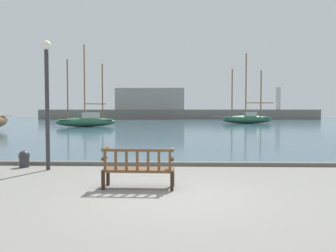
{
  "coord_description": "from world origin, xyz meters",
  "views": [
    {
      "loc": [
        0.16,
        -6.64,
        1.74
      ],
      "look_at": [
        -0.37,
        10.0,
        1.0
      ],
      "focal_mm": 35.0,
      "sensor_mm": 36.0,
      "label": 1
    }
  ],
  "objects_px": {
    "park_bench": "(139,168)",
    "lamp_post": "(47,91)",
    "sailboat_mid_starboard": "(247,118)",
    "mooring_bollard": "(24,158)",
    "sailboat_outer_port": "(87,120)"
  },
  "relations": [
    {
      "from": "park_bench",
      "to": "sailboat_mid_starboard",
      "type": "xyz_separation_m",
      "value": [
        10.3,
        37.73,
        0.4
      ]
    },
    {
      "from": "park_bench",
      "to": "sailboat_outer_port",
      "type": "relative_size",
      "value": 0.18
    },
    {
      "from": "lamp_post",
      "to": "park_bench",
      "type": "bearing_deg",
      "value": -37.02
    },
    {
      "from": "sailboat_outer_port",
      "to": "mooring_bollard",
      "type": "distance_m",
      "value": 25.56
    },
    {
      "from": "park_bench",
      "to": "mooring_bollard",
      "type": "distance_m",
      "value": 4.76
    },
    {
      "from": "mooring_bollard",
      "to": "lamp_post",
      "type": "bearing_deg",
      "value": -25.4
    },
    {
      "from": "park_bench",
      "to": "lamp_post",
      "type": "distance_m",
      "value": 4.18
    },
    {
      "from": "mooring_bollard",
      "to": "park_bench",
      "type": "bearing_deg",
      "value": -34.5
    },
    {
      "from": "sailboat_mid_starboard",
      "to": "mooring_bollard",
      "type": "xyz_separation_m",
      "value": [
        -14.21,
        -35.04,
        -0.59
      ]
    },
    {
      "from": "lamp_post",
      "to": "sailboat_mid_starboard",
      "type": "bearing_deg",
      "value": 69.49
    },
    {
      "from": "sailboat_outer_port",
      "to": "sailboat_mid_starboard",
      "type": "xyz_separation_m",
      "value": [
        19.31,
        10.0,
        0.06
      ]
    },
    {
      "from": "sailboat_mid_starboard",
      "to": "mooring_bollard",
      "type": "bearing_deg",
      "value": -112.08
    },
    {
      "from": "sailboat_mid_starboard",
      "to": "lamp_post",
      "type": "bearing_deg",
      "value": -110.51
    },
    {
      "from": "park_bench",
      "to": "lamp_post",
      "type": "relative_size",
      "value": 0.42
    },
    {
      "from": "park_bench",
      "to": "sailboat_mid_starboard",
      "type": "distance_m",
      "value": 39.11
    }
  ]
}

